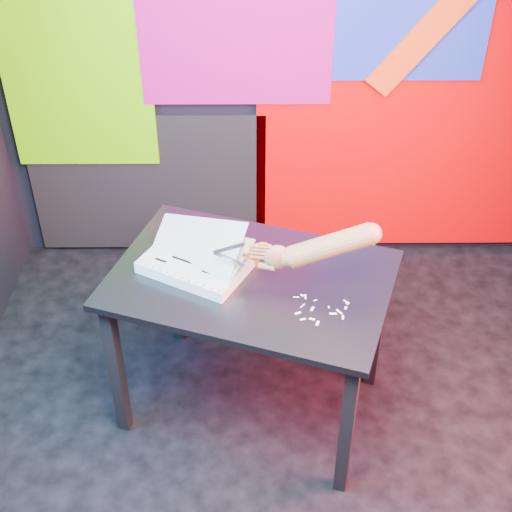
{
  "coord_description": "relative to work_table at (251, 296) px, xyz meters",
  "views": [
    {
      "loc": [
        -0.17,
        -1.92,
        2.55
      ],
      "look_at": [
        -0.16,
        0.27,
        0.87
      ],
      "focal_mm": 50.0,
      "sensor_mm": 36.0,
      "label": 1
    }
  ],
  "objects": [
    {
      "name": "backdrop",
      "position": [
        0.24,
        1.18,
        0.31
      ],
      "size": [
        2.88,
        0.05,
        2.08
      ],
      "color": "#E50004",
      "rests_on": "ground"
    },
    {
      "name": "work_table",
      "position": [
        0.0,
        0.0,
        0.0
      ],
      "size": [
        1.28,
        1.05,
        0.75
      ],
      "rotation": [
        0.0,
        0.0,
        -0.33
      ],
      "color": "black",
      "rests_on": "ground"
    },
    {
      "name": "room",
      "position": [
        0.18,
        -0.29,
        0.7
      ],
      "size": [
        3.01,
        3.01,
        2.71
      ],
      "color": "black",
      "rests_on": "ground"
    },
    {
      "name": "paper_clippings",
      "position": [
        0.26,
        -0.2,
        0.1
      ],
      "size": [
        0.22,
        0.18,
        0.0
      ],
      "color": "white",
      "rests_on": "work_table"
    },
    {
      "name": "printout_stack",
      "position": [
        -0.22,
        0.06,
        0.13
      ],
      "size": [
        0.5,
        0.46,
        0.22
      ],
      "rotation": [
        0.0,
        0.0,
        -0.5
      ],
      "color": "silver",
      "rests_on": "work_table"
    },
    {
      "name": "scissors",
      "position": [
        0.03,
        -0.06,
        0.25
      ],
      "size": [
        0.23,
        0.04,
        0.13
      ],
      "rotation": [
        0.0,
        0.0,
        -0.13
      ],
      "color": "#A9AFC7",
      "rests_on": "printout_stack"
    },
    {
      "name": "hand_forearm",
      "position": [
        0.26,
        -0.09,
        0.31
      ],
      "size": [
        0.47,
        0.13,
        0.23
      ],
      "rotation": [
        0.0,
        0.0,
        -0.13
      ],
      "color": "brown",
      "rests_on": "work_table"
    }
  ]
}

